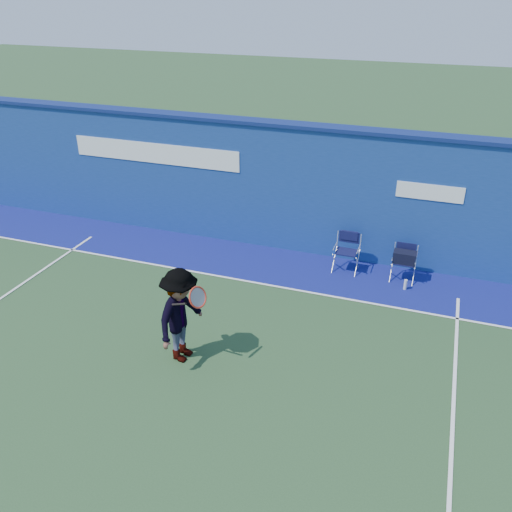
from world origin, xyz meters
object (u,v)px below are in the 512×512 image
(water_bottle, at_px, (405,285))
(tennis_player, at_px, (181,315))
(directors_chair_left, at_px, (346,259))
(directors_chair_right, at_px, (403,266))

(water_bottle, height_order, tennis_player, tennis_player)
(directors_chair_left, height_order, tennis_player, tennis_player)
(directors_chair_right, relative_size, water_bottle, 3.46)
(directors_chair_right, bearing_deg, water_bottle, -74.60)
(directors_chair_right, distance_m, tennis_player, 5.30)
(directors_chair_left, xyz_separation_m, tennis_player, (-2.06, -4.11, 0.58))
(directors_chair_left, height_order, directors_chair_right, directors_chair_left)
(directors_chair_right, bearing_deg, tennis_player, -129.08)
(directors_chair_right, xyz_separation_m, water_bottle, (0.11, -0.40, -0.22))
(directors_chair_right, height_order, water_bottle, directors_chair_right)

